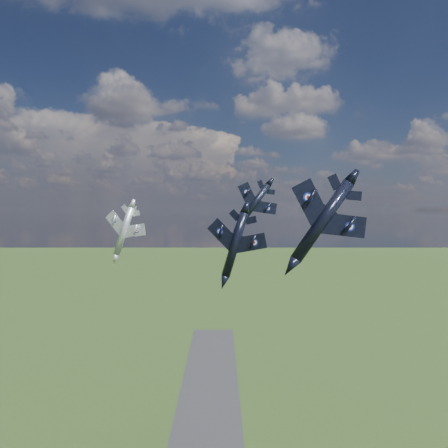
{
  "coord_description": "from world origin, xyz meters",
  "views": [
    {
      "loc": [
        5.51,
        -60.38,
        85.75
      ],
      "look_at": [
        6.04,
        16.17,
        83.34
      ],
      "focal_mm": 35.0,
      "sensor_mm": 36.0,
      "label": 1
    }
  ],
  "objects_px": {
    "jet_right_navy": "(322,221)",
    "jet_high_navy": "(254,205)",
    "jet_left_silver": "(124,231)",
    "jet_lead_navy": "(235,244)"
  },
  "relations": [
    {
      "from": "jet_lead_navy",
      "to": "jet_right_navy",
      "type": "bearing_deg",
      "value": -31.23
    },
    {
      "from": "jet_right_navy",
      "to": "jet_left_silver",
      "type": "xyz_separation_m",
      "value": [
        -32.98,
        34.34,
        -2.89
      ]
    },
    {
      "from": "jet_right_navy",
      "to": "jet_high_navy",
      "type": "relative_size",
      "value": 1.12
    },
    {
      "from": "jet_lead_navy",
      "to": "jet_high_navy",
      "type": "xyz_separation_m",
      "value": [
        4.9,
        27.5,
        6.42
      ]
    },
    {
      "from": "jet_right_navy",
      "to": "jet_high_navy",
      "type": "bearing_deg",
      "value": 97.99
    },
    {
      "from": "jet_left_silver",
      "to": "jet_right_navy",
      "type": "bearing_deg",
      "value": -26.69
    },
    {
      "from": "jet_high_navy",
      "to": "jet_left_silver",
      "type": "bearing_deg",
      "value": -173.31
    },
    {
      "from": "jet_right_navy",
      "to": "jet_left_silver",
      "type": "height_order",
      "value": "jet_right_navy"
    },
    {
      "from": "jet_right_navy",
      "to": "jet_left_silver",
      "type": "distance_m",
      "value": 47.7
    },
    {
      "from": "jet_right_navy",
      "to": "jet_high_navy",
      "type": "distance_m",
      "value": 39.03
    }
  ]
}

